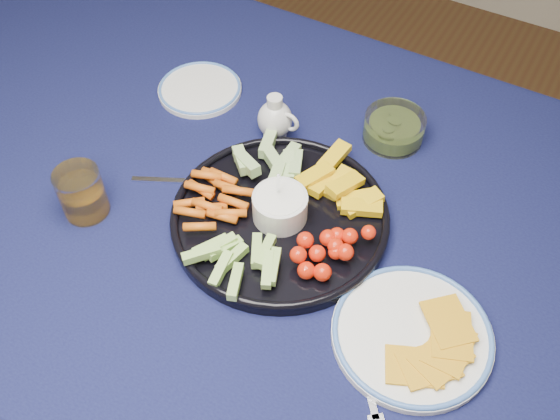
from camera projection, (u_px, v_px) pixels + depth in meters
The scene contains 9 objects.
dining_table at pixel (238, 214), 1.20m from camera, with size 1.67×1.07×0.75m.
crudite_platter at pixel (279, 213), 1.07m from camera, with size 0.38×0.38×0.12m.
creamer_pitcher at pixel (275, 119), 1.19m from camera, with size 0.09×0.07×0.09m.
pickle_bowl at pixel (394, 129), 1.20m from camera, with size 0.12×0.12×0.05m.
cheese_plate at pixel (412, 333), 0.93m from camera, with size 0.24×0.24×0.03m.
juice_tumbler at pixel (82, 195), 1.07m from camera, with size 0.08×0.08×0.09m.
fork_left at pixel (188, 181), 1.14m from camera, with size 0.16×0.09×0.00m.
fork_right at pixel (369, 391), 0.88m from camera, with size 0.12×0.14×0.00m.
side_plate_extra at pixel (200, 89), 1.30m from camera, with size 0.17×0.17×0.01m.
Camera 1 is at (0.45, -0.62, 1.59)m, focal length 40.00 mm.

